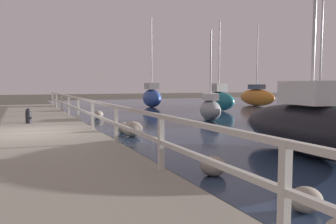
{
  "coord_description": "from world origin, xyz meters",
  "views": [
    {
      "loc": [
        -0.2,
        -12.23,
        1.87
      ],
      "look_at": [
        4.35,
        -2.23,
        0.98
      ],
      "focal_mm": 35.0,
      "sensor_mm": 36.0,
      "label": 1
    }
  ],
  "objects_px": {
    "sailboat_gray": "(210,109)",
    "sailboat_green": "(319,109)",
    "sailboat_blue": "(152,97)",
    "sailboat_orange": "(256,97)",
    "sailboat_black": "(311,127)",
    "mooring_bollard": "(28,116)",
    "sailboat_teal": "(219,100)"
  },
  "relations": [
    {
      "from": "mooring_bollard",
      "to": "sailboat_green",
      "type": "height_order",
      "value": "sailboat_green"
    },
    {
      "from": "mooring_bollard",
      "to": "sailboat_teal",
      "type": "xyz_separation_m",
      "value": [
        13.1,
        5.27,
        0.23
      ]
    },
    {
      "from": "sailboat_teal",
      "to": "sailboat_blue",
      "type": "height_order",
      "value": "sailboat_blue"
    },
    {
      "from": "sailboat_green",
      "to": "mooring_bollard",
      "type": "bearing_deg",
      "value": 151.47
    },
    {
      "from": "sailboat_green",
      "to": "sailboat_blue",
      "type": "xyz_separation_m",
      "value": [
        -4.1,
        13.68,
        0.27
      ]
    },
    {
      "from": "sailboat_blue",
      "to": "sailboat_gray",
      "type": "bearing_deg",
      "value": -91.8
    },
    {
      "from": "sailboat_green",
      "to": "sailboat_black",
      "type": "xyz_separation_m",
      "value": [
        -7.4,
        -6.13,
        0.14
      ]
    },
    {
      "from": "sailboat_teal",
      "to": "sailboat_blue",
      "type": "relative_size",
      "value": 0.86
    },
    {
      "from": "sailboat_black",
      "to": "mooring_bollard",
      "type": "bearing_deg",
      "value": 134.4
    },
    {
      "from": "mooring_bollard",
      "to": "sailboat_black",
      "type": "xyz_separation_m",
      "value": [
        6.7,
        -8.92,
        0.2
      ]
    },
    {
      "from": "sailboat_gray",
      "to": "sailboat_orange",
      "type": "xyz_separation_m",
      "value": [
        10.56,
        9.07,
        0.21
      ]
    },
    {
      "from": "mooring_bollard",
      "to": "sailboat_gray",
      "type": "bearing_deg",
      "value": -1.68
    },
    {
      "from": "sailboat_orange",
      "to": "sailboat_black",
      "type": "height_order",
      "value": "sailboat_orange"
    },
    {
      "from": "mooring_bollard",
      "to": "sailboat_orange",
      "type": "distance_m",
      "value": 21.4
    },
    {
      "from": "sailboat_black",
      "to": "sailboat_blue",
      "type": "bearing_deg",
      "value": 88.05
    },
    {
      "from": "sailboat_gray",
      "to": "sailboat_orange",
      "type": "relative_size",
      "value": 0.65
    },
    {
      "from": "sailboat_green",
      "to": "sailboat_blue",
      "type": "bearing_deg",
      "value": 89.36
    },
    {
      "from": "mooring_bollard",
      "to": "sailboat_orange",
      "type": "xyz_separation_m",
      "value": [
        19.5,
        8.8,
        0.28
      ]
    },
    {
      "from": "sailboat_blue",
      "to": "sailboat_black",
      "type": "height_order",
      "value": "sailboat_blue"
    },
    {
      "from": "sailboat_gray",
      "to": "sailboat_green",
      "type": "distance_m",
      "value": 5.74
    },
    {
      "from": "sailboat_teal",
      "to": "sailboat_gray",
      "type": "xyz_separation_m",
      "value": [
        -4.16,
        -5.53,
        -0.17
      ]
    },
    {
      "from": "sailboat_gray",
      "to": "sailboat_green",
      "type": "height_order",
      "value": "sailboat_green"
    },
    {
      "from": "sailboat_green",
      "to": "sailboat_black",
      "type": "relative_size",
      "value": 1.1
    },
    {
      "from": "sailboat_gray",
      "to": "sailboat_orange",
      "type": "distance_m",
      "value": 13.92
    },
    {
      "from": "sailboat_black",
      "to": "sailboat_gray",
      "type": "bearing_deg",
      "value": 82.96
    },
    {
      "from": "sailboat_blue",
      "to": "sailboat_orange",
      "type": "bearing_deg",
      "value": -8.77
    },
    {
      "from": "sailboat_orange",
      "to": "sailboat_green",
      "type": "height_order",
      "value": "sailboat_green"
    },
    {
      "from": "sailboat_blue",
      "to": "sailboat_black",
      "type": "xyz_separation_m",
      "value": [
        -3.3,
        -19.81,
        -0.12
      ]
    },
    {
      "from": "sailboat_black",
      "to": "sailboat_teal",
      "type": "bearing_deg",
      "value": 73.2
    },
    {
      "from": "sailboat_teal",
      "to": "sailboat_gray",
      "type": "distance_m",
      "value": 6.92
    },
    {
      "from": "sailboat_gray",
      "to": "sailboat_teal",
      "type": "bearing_deg",
      "value": 77.23
    },
    {
      "from": "mooring_bollard",
      "to": "sailboat_black",
      "type": "height_order",
      "value": "sailboat_black"
    }
  ]
}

